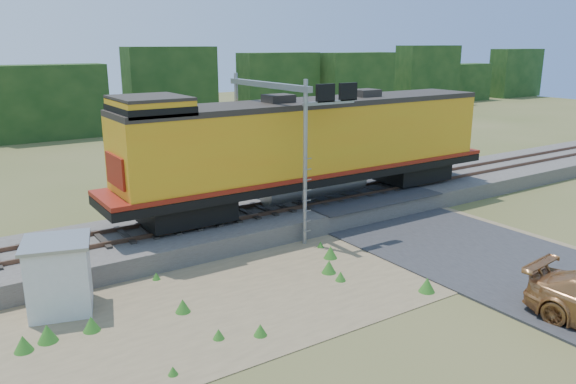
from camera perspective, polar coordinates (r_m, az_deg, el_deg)
ground at (r=19.72m, az=2.24°, el=-9.10°), size 140.00×140.00×0.00m
ballast at (r=24.36m, az=-6.05°, el=-3.39°), size 70.00×5.00×0.80m
rails at (r=24.21m, az=-6.08°, el=-2.31°), size 70.00×1.54×0.16m
dirt_shoulder at (r=19.11m, az=-3.60°, el=-9.89°), size 26.00×8.00×0.03m
road at (r=24.63m, az=14.57°, el=-4.36°), size 7.00×66.00×0.86m
tree_line_north at (r=53.85m, az=-22.38°, el=8.57°), size 130.00×3.00×6.50m
weed_clumps at (r=18.16m, az=-7.13°, el=-11.43°), size 15.00×6.20×0.56m
locomotive at (r=25.78m, az=2.24°, el=4.80°), size 19.87×3.03×5.13m
shed at (r=18.62m, az=-22.22°, el=-7.87°), size 2.40×2.40×2.30m
signal_gantry at (r=23.94m, az=-0.56°, el=7.76°), size 2.65×6.20×6.68m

